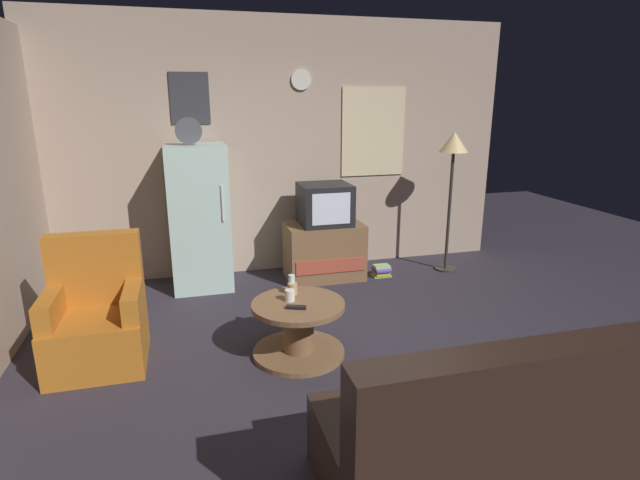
# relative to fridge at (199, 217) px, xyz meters

# --- Properties ---
(ground_plane) EXTENTS (12.00, 12.00, 0.00)m
(ground_plane) POSITION_rel_fridge_xyz_m (0.99, -2.04, -0.75)
(ground_plane) COLOR #2D2833
(wall_with_art) EXTENTS (5.20, 0.12, 2.80)m
(wall_with_art) POSITION_rel_fridge_xyz_m (1.00, 0.41, 0.65)
(wall_with_art) COLOR tan
(wall_with_art) RESTS_ON ground_plane
(fridge) EXTENTS (0.60, 0.62, 1.77)m
(fridge) POSITION_rel_fridge_xyz_m (0.00, 0.00, 0.00)
(fridge) COLOR silver
(fridge) RESTS_ON ground_plane
(tv_stand) EXTENTS (0.84, 0.53, 0.62)m
(tv_stand) POSITION_rel_fridge_xyz_m (1.32, -0.09, -0.45)
(tv_stand) COLOR brown
(tv_stand) RESTS_ON ground_plane
(crt_tv) EXTENTS (0.54, 0.51, 0.44)m
(crt_tv) POSITION_rel_fridge_xyz_m (1.33, -0.09, 0.08)
(crt_tv) COLOR black
(crt_tv) RESTS_ON tv_stand
(standing_lamp) EXTENTS (0.32, 0.32, 1.59)m
(standing_lamp) POSITION_rel_fridge_xyz_m (2.77, -0.20, 0.60)
(standing_lamp) COLOR #332D28
(standing_lamp) RESTS_ON ground_plane
(coffee_table) EXTENTS (0.72, 0.72, 0.44)m
(coffee_table) POSITION_rel_fridge_xyz_m (0.65, -1.74, -0.53)
(coffee_table) COLOR brown
(coffee_table) RESTS_ON ground_plane
(wine_glass) EXTENTS (0.05, 0.05, 0.15)m
(wine_glass) POSITION_rel_fridge_xyz_m (0.65, -1.52, -0.24)
(wine_glass) COLOR silver
(wine_glass) RESTS_ON coffee_table
(mug_ceramic_white) EXTENTS (0.08, 0.08, 0.09)m
(mug_ceramic_white) POSITION_rel_fridge_xyz_m (0.60, -1.69, -0.27)
(mug_ceramic_white) COLOR silver
(mug_ceramic_white) RESTS_ON coffee_table
(mug_ceramic_tan) EXTENTS (0.08, 0.08, 0.09)m
(mug_ceramic_tan) POSITION_rel_fridge_xyz_m (0.65, -1.56, -0.27)
(mug_ceramic_tan) COLOR tan
(mug_ceramic_tan) RESTS_ON coffee_table
(remote_control) EXTENTS (0.16, 0.10, 0.02)m
(remote_control) POSITION_rel_fridge_xyz_m (0.61, -1.85, -0.30)
(remote_control) COLOR black
(remote_control) RESTS_ON coffee_table
(armchair) EXTENTS (0.68, 0.68, 0.96)m
(armchair) POSITION_rel_fridge_xyz_m (-0.83, -1.43, -0.42)
(armchair) COLOR #B2661E
(armchair) RESTS_ON ground_plane
(couch) EXTENTS (1.70, 0.80, 0.92)m
(couch) POSITION_rel_fridge_xyz_m (1.29, -3.37, -0.44)
(couch) COLOR black
(couch) RESTS_ON ground_plane
(book_stack) EXTENTS (0.21, 0.17, 0.13)m
(book_stack) POSITION_rel_fridge_xyz_m (1.95, -0.23, -0.69)
(book_stack) COLOR #85B760
(book_stack) RESTS_ON ground_plane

